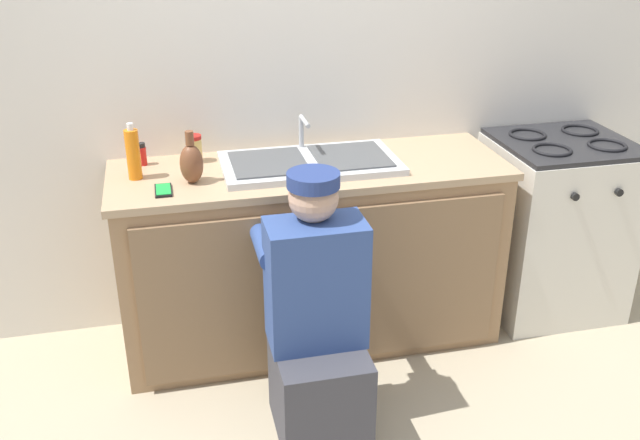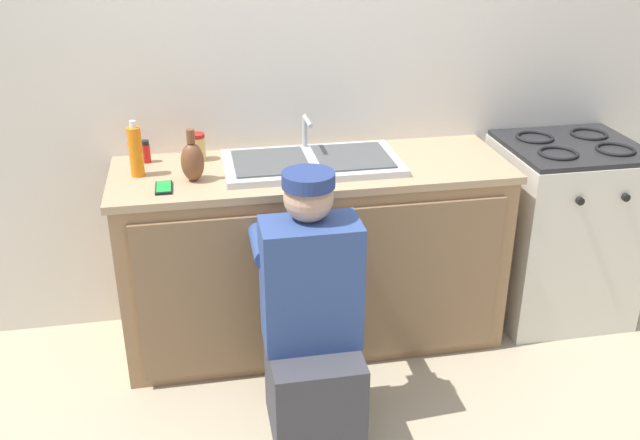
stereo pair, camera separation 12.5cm
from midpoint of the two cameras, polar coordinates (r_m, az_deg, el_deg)
The scene contains 12 objects.
ground_plane at distance 3.43m, azimuth -0.68°, elevation -11.70°, with size 12.00×12.00×0.00m, color tan.
back_wall at distance 3.49m, azimuth -3.15°, elevation 11.66°, with size 6.00×0.10×2.50m, color silver.
counter_cabinet at distance 3.44m, azimuth -1.77°, elevation -3.06°, with size 1.77×0.62×0.87m.
countertop at distance 3.26m, azimuth -1.90°, elevation 4.03°, with size 1.81×0.62×0.03m, color tan.
sink_double_basin at distance 3.25m, azimuth -1.92°, elevation 4.64°, with size 0.80×0.44×0.19m.
stove_range at distance 3.87m, azimuth 17.30°, elevation -0.41°, with size 0.65×0.62×0.94m.
plumber_person at distance 2.86m, azimuth -1.49°, elevation -8.79°, with size 0.42×0.61×1.10m.
soap_bottle_orange at distance 3.19m, azimuth -15.82°, elevation 5.11°, with size 0.06×0.06×0.25m.
spice_bottle_red at distance 3.37m, azimuth -15.10°, elevation 5.08°, with size 0.04×0.04×0.10m.
cell_phone at distance 3.06m, azimuth -13.57°, elevation 2.32°, with size 0.07×0.14×0.01m.
condiment_jar at distance 3.35m, azimuth -11.09°, elevation 5.62°, with size 0.07×0.07×0.13m.
vase_decorative at distance 3.10m, azimuth -11.39°, elevation 4.50°, with size 0.10×0.10×0.23m.
Camera 1 is at (-0.65, -2.68, 2.04)m, focal length 40.00 mm.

